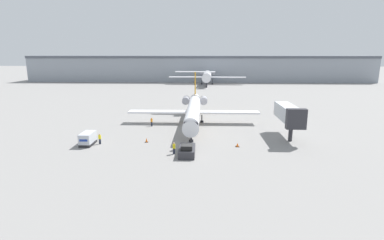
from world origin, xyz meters
name	(u,v)px	position (x,y,z in m)	size (l,w,h in m)	color
ground_plane	(189,156)	(0.00, 0.00, 0.00)	(600.00, 600.00, 0.00)	gray
terminal_building	(200,69)	(0.00, 120.00, 6.74)	(180.00, 16.80, 13.42)	#8C939E
airplane_main	(194,109)	(-0.06, 21.51, 3.14)	(28.37, 33.32, 10.32)	white
pushback_tug	(187,150)	(-0.37, 0.53, 0.71)	(2.38, 4.70, 1.89)	#2D2D33
luggage_cart	(88,139)	(-17.23, 5.06, 1.04)	(1.86, 3.64, 2.09)	#232326
worker_near_tug	(174,148)	(-2.37, 0.89, 0.98)	(0.40, 0.26, 1.85)	#232838
worker_by_wing	(152,122)	(-8.75, 18.34, 1.00)	(0.40, 0.26, 1.88)	#232838
worker_on_apron	(100,139)	(-15.37, 5.54, 0.95)	(0.40, 0.25, 1.80)	#232838
traffic_cone_left	(147,140)	(-7.69, 6.82, 0.38)	(0.53, 0.53, 0.79)	black
traffic_cone_right	(237,145)	(7.69, 4.88, 0.31)	(0.64, 0.64, 0.66)	black
airplane_parked_far_left	(207,75)	(3.84, 103.17, 4.34)	(37.21, 33.90, 11.45)	white
jet_bridge	(289,114)	(17.25, 10.45, 4.44)	(3.20, 10.75, 6.19)	#2D2D33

